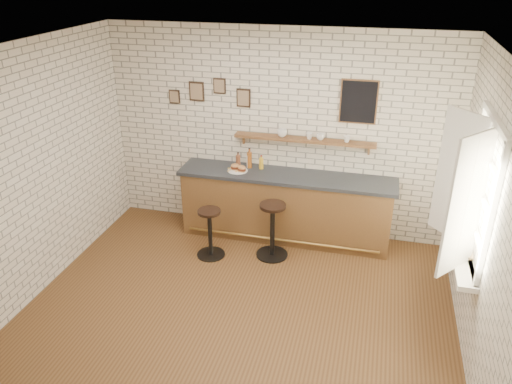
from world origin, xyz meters
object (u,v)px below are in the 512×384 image
bitters_bottle_brown (238,161)px  book_lower (460,254)px  shelf_cup_a (282,133)px  shelf_cup_c (320,137)px  shelf_cup_d (347,139)px  bitters_bottle_amber (249,160)px  bitters_bottle_white (249,161)px  bar_stool_left (210,231)px  bar_stool_right (272,229)px  ciabatta_sandwich (238,168)px  book_upper (460,252)px  shelf_cup_b (309,136)px  sandwich_plate (238,171)px  condiment_bottle_yellow (261,163)px  bar_counter (285,206)px

bitters_bottle_brown → book_lower: bearing=-28.6°
shelf_cup_a → shelf_cup_c: size_ratio=1.21×
shelf_cup_a → shelf_cup_d: (0.91, 0.00, -0.01)m
bitters_bottle_amber → shelf_cup_a: (0.46, 0.07, 0.42)m
bitters_bottle_white → book_lower: bitters_bottle_white is taller
book_lower → shelf_cup_c: bearing=128.5°
bar_stool_left → shelf_cup_c: (1.33, 0.96, 1.17)m
bar_stool_right → ciabatta_sandwich: bearing=140.4°
book_lower → book_upper: 0.02m
shelf_cup_b → book_lower: shelf_cup_b is taller
shelf_cup_a → shelf_cup_b: size_ratio=1.45×
shelf_cup_b → sandwich_plate: bearing=125.3°
shelf_cup_a → condiment_bottle_yellow: bearing=-162.3°
bar_stool_left → shelf_cup_c: 2.02m
shelf_cup_b → shelf_cup_c: bearing=-68.5°
condiment_bottle_yellow → shelf_cup_c: 0.94m
bitters_bottle_brown → bar_counter: bearing=-9.6°
bar_counter → bitters_bottle_brown: size_ratio=14.05×
bitters_bottle_white → ciabatta_sandwich: bearing=-123.4°
ciabatta_sandwich → bar_stool_left: (-0.21, -0.72, -0.68)m
bar_stool_left → book_upper: book_upper is taller
shelf_cup_d → shelf_cup_a: bearing=-166.4°
shelf_cup_c → book_lower: 2.50m
bitters_bottle_white → bar_stool_right: (0.51, -0.68, -0.68)m
shelf_cup_d → bitters_bottle_white: bearing=-163.3°
bar_counter → shelf_cup_a: bearing=119.6°
shelf_cup_a → shelf_cup_d: bearing=3.0°
condiment_bottle_yellow → bar_stool_right: 1.01m
bar_counter → bitters_bottle_amber: bitters_bottle_amber is taller
bar_stool_right → bitters_bottle_amber: bearing=126.5°
book_upper → bitters_bottle_amber: bearing=152.1°
ciabatta_sandwich → bitters_bottle_amber: bearing=54.6°
bitters_bottle_amber → condiment_bottle_yellow: size_ratio=1.47×
bitters_bottle_white → book_upper: 3.19m
bitters_bottle_white → bar_stool_left: bitters_bottle_white is taller
book_upper → shelf_cup_c: bearing=138.6°
bar_counter → book_lower: bearing=-34.0°
shelf_cup_a → bar_counter: bearing=-57.4°
bar_stool_left → shelf_cup_b: 1.92m
bitters_bottle_amber → shelf_cup_a: size_ratio=2.20×
bar_stool_right → shelf_cup_c: 1.44m
sandwich_plate → condiment_bottle_yellow: bearing=28.4°
sandwich_plate → bitters_bottle_brown: size_ratio=1.27×
sandwich_plate → bitters_bottle_brown: 0.19m
bar_counter → condiment_bottle_yellow: (-0.40, 0.13, 0.59)m
book_upper → shelf_cup_a: bearing=146.2°
bitters_bottle_amber → shelf_cup_c: shelf_cup_c is taller
ciabatta_sandwich → book_lower: ciabatta_sandwich is taller
ciabatta_sandwich → condiment_bottle_yellow: condiment_bottle_yellow is taller
sandwich_plate → book_upper: sandwich_plate is taller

